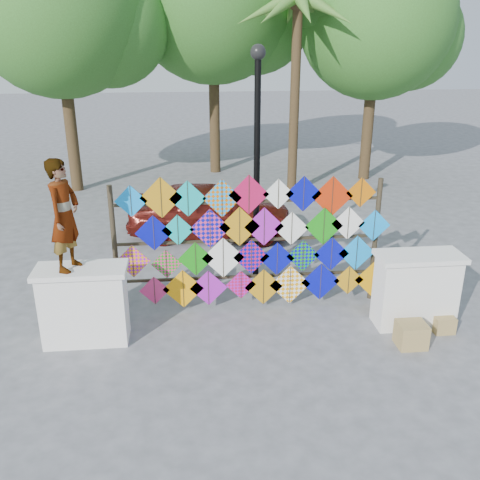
# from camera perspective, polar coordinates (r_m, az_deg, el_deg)

# --- Properties ---
(ground) EXTENTS (80.00, 80.00, 0.00)m
(ground) POSITION_cam_1_polar(r_m,az_deg,el_deg) (9.17, 1.40, -9.11)
(ground) COLOR gray
(ground) RESTS_ON ground
(parapet_left) EXTENTS (1.40, 0.65, 1.28)m
(parapet_left) POSITION_cam_1_polar(r_m,az_deg,el_deg) (8.78, -16.28, -6.63)
(parapet_left) COLOR white
(parapet_left) RESTS_ON ground
(parapet_right) EXTENTS (1.40, 0.65, 1.28)m
(parapet_right) POSITION_cam_1_polar(r_m,az_deg,el_deg) (9.39, 18.24, -5.00)
(parapet_right) COLOR white
(parapet_right) RESTS_ON ground
(kite_rack) EXTENTS (4.97, 0.24, 2.44)m
(kite_rack) POSITION_cam_1_polar(r_m,az_deg,el_deg) (9.30, 1.59, -0.31)
(kite_rack) COLOR #31281B
(kite_rack) RESTS_ON ground
(tree_west) EXTENTS (5.85, 5.20, 8.01)m
(tree_west) POSITION_cam_1_polar(r_m,az_deg,el_deg) (17.24, -18.56, 22.64)
(tree_west) COLOR #4E3C21
(tree_west) RESTS_ON ground
(tree_east) EXTENTS (5.40, 4.80, 7.42)m
(tree_east) POSITION_cam_1_polar(r_m,az_deg,el_deg) (18.44, 14.63, 21.61)
(tree_east) COLOR #4E3C21
(tree_east) RESTS_ON ground
(palm_tree) EXTENTS (3.62, 3.62, 5.83)m
(palm_tree) POSITION_cam_1_polar(r_m,az_deg,el_deg) (16.19, 6.15, 22.17)
(palm_tree) COLOR #4E3C21
(palm_tree) RESTS_ON ground
(vendor_woman) EXTENTS (0.59, 0.72, 1.70)m
(vendor_woman) POSITION_cam_1_polar(r_m,az_deg,el_deg) (8.25, -18.24, 2.52)
(vendor_woman) COLOR #99999E
(vendor_woman) RESTS_ON parapet_left
(sedan) EXTENTS (4.07, 2.05, 1.33)m
(sedan) POSITION_cam_1_polar(r_m,az_deg,el_deg) (12.90, -3.19, 3.23)
(sedan) COLOR #5B150F
(sedan) RESTS_ON ground
(lamppost) EXTENTS (0.28, 0.28, 4.46)m
(lamppost) POSITION_cam_1_polar(r_m,az_deg,el_deg) (10.13, 1.83, 10.15)
(lamppost) COLOR black
(lamppost) RESTS_ON ground
(cardboard_box_near) EXTENTS (0.44, 0.39, 0.39)m
(cardboard_box_near) POSITION_cam_1_polar(r_m,az_deg,el_deg) (8.94, 17.80, -9.59)
(cardboard_box_near) COLOR tan
(cardboard_box_near) RESTS_ON ground
(cardboard_box_far) EXTENTS (0.34, 0.31, 0.28)m
(cardboard_box_far) POSITION_cam_1_polar(r_m,az_deg,el_deg) (9.55, 20.82, -8.32)
(cardboard_box_far) COLOR tan
(cardboard_box_far) RESTS_ON ground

